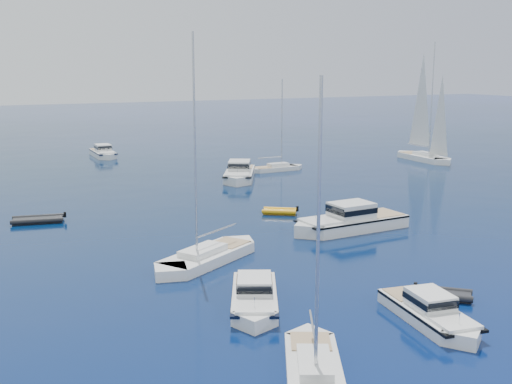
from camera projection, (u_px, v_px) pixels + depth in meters
ground at (449, 293)px, 35.58m from camera, size 400.00×400.00×0.00m
motor_cruiser_near at (431, 322)px, 31.49m from camera, size 3.46×7.85×1.99m
motor_cruiser_left at (254, 307)px, 33.58m from camera, size 5.65×8.16×2.07m
motor_cruiser_centre at (349, 230)px, 49.34m from camera, size 10.74×3.70×2.79m
motor_cruiser_distant at (239, 179)px, 71.60m from camera, size 7.78×10.60×2.72m
motor_cruiser_horizon at (104, 157)px, 89.61m from camera, size 2.74×8.62×2.25m
sailboat_fore at (314, 376)px, 26.01m from camera, size 6.03×8.75×12.78m
sailboat_mid_l at (207, 262)px, 41.29m from camera, size 10.32×7.58×15.26m
sailboat_centre at (276, 171)px, 77.56m from camera, size 7.95×2.25×11.61m
sailboat_sails_r at (423, 160)px, 86.14m from camera, size 3.39×11.31×16.46m
tender_yellow at (280, 214)px, 54.77m from camera, size 3.55×3.23×0.95m
tender_grey_near at (444, 298)px, 34.79m from camera, size 3.50×3.44×0.95m
tender_grey_far at (38, 222)px, 51.80m from camera, size 4.72×3.14×0.95m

